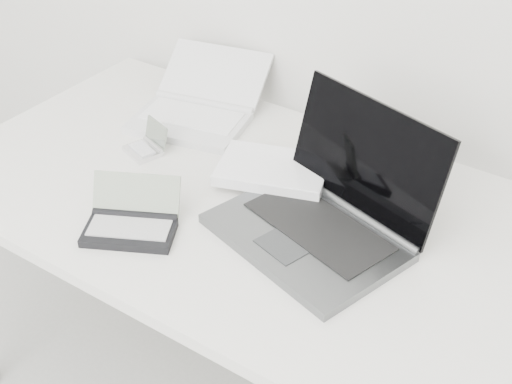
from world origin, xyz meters
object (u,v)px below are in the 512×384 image
Objects in this scene: netbook_open_white at (197,108)px; palmtop_charcoal at (131,222)px; desk at (277,227)px; laptop_large at (310,202)px.

netbook_open_white is 1.71× the size of palmtop_charcoal.
palmtop_charcoal is at bearing -133.13° from desk.
laptop_large is at bearing 12.37° from desk.
laptop_large is at bearing 13.56° from palmtop_charcoal.
desk is at bearing 19.85° from palmtop_charcoal.
laptop_large reaches higher than netbook_open_white.
desk is 0.32m from palmtop_charcoal.
netbook_open_white is (-0.40, 0.23, 0.07)m from desk.
laptop_large is 0.38m from palmtop_charcoal.
desk is 6.81× the size of palmtop_charcoal.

